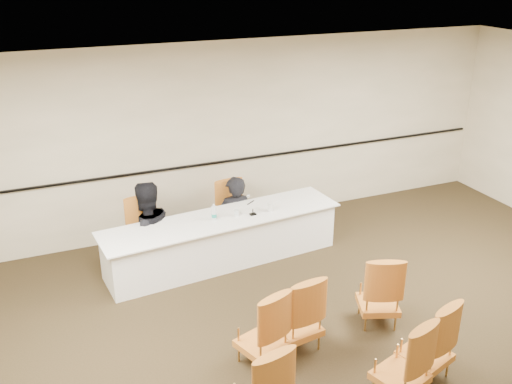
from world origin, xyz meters
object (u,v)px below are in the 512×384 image
panelist_main (235,225)px  aud_chair_front_mid (298,311)px  panelist_second (147,239)px  drinking_glass (236,213)px  water_bottle (214,212)px  panelist_main_chair (235,212)px  microphone (253,206)px  aud_chair_back_right (427,338)px  aud_chair_back_mid (402,358)px  aud_chair_front_left (262,327)px  panelist_second_chair (146,232)px  panel_table (223,240)px  aud_chair_front_right (379,289)px  coffee_cup (270,207)px

panelist_main → aud_chair_front_mid: (-0.29, -2.76, 0.22)m
panelist_second → aud_chair_front_mid: size_ratio=1.85×
drinking_glass → water_bottle: bearing=178.8°
panelist_main_chair → microphone: size_ratio=3.49×
microphone → aud_chair_back_right: microphone is taller
panelist_second → microphone: size_ratio=6.45×
aud_chair_front_mid → aud_chair_back_right: same height
aud_chair_back_mid → panelist_second: bearing=96.9°
microphone → aud_chair_front_left: microphone is taller
aud_chair_front_mid → aud_chair_back_mid: same height
panelist_second → aud_chair_front_left: size_ratio=1.85×
aud_chair_back_right → microphone: bearing=85.0°
microphone → aud_chair_back_mid: bearing=-90.6°
panelist_second_chair → aud_chair_back_mid: size_ratio=1.00×
panel_table → aud_chair_back_mid: size_ratio=3.70×
drinking_glass → aud_chair_back_right: bearing=-73.4°
microphone → drinking_glass: (-0.23, 0.05, -0.09)m
water_bottle → aud_chair_front_mid: bearing=-83.7°
aud_chair_front_right → aud_chair_back_mid: bearing=-93.4°
panel_table → water_bottle: size_ratio=14.69×
panelist_second_chair → coffee_cup: bearing=-21.4°
panelist_second → water_bottle: 1.10m
water_bottle → aud_chair_front_left: (-0.25, -2.28, -0.35)m
panelist_main_chair → panelist_second: (-1.41, -0.13, -0.12)m
drinking_glass → aud_chair_front_left: aud_chair_front_left is taller
microphone → aud_chair_front_mid: size_ratio=0.29×
panelist_main → panel_table: bearing=54.2°
panelist_main → drinking_glass: panelist_main is taller
panelist_second_chair → aud_chair_front_left: 2.82m
microphone → coffee_cup: bearing=-2.3°
panelist_second → aud_chair_back_right: panelist_second is taller
coffee_cup → aud_chair_front_mid: (-0.61, -2.12, -0.30)m
panelist_second → aud_chair_back_right: (2.15, -3.59, 0.12)m
water_bottle → aud_chair_back_right: size_ratio=0.25×
panelist_main → aud_chair_back_right: size_ratio=1.71×
panelist_second → drinking_glass: (1.22, -0.47, 0.40)m
water_bottle → aud_chair_front_left: size_ratio=0.25×
panel_table → aud_chair_front_right: aud_chair_front_right is taller
panelist_second_chair → drinking_glass: size_ratio=9.50×
coffee_cup → aud_chair_front_left: size_ratio=0.14×
panelist_main_chair → aud_chair_front_left: bearing=-110.3°
aud_chair_back_right → aud_chair_front_mid: bearing=119.2°
panelist_main → water_bottle: size_ratio=6.79×
panelist_second → aud_chair_front_mid: bearing=100.7°
panelist_main_chair → water_bottle: bearing=-137.0°
panelist_main_chair → drinking_glass: 0.69m
drinking_glass → panelist_main: bearing=72.0°
aud_chair_front_mid → aud_chair_front_left: bearing=-174.2°
panelist_second_chair → microphone: size_ratio=3.49×
coffee_cup → aud_chair_back_mid: (-0.02, -3.25, -0.30)m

